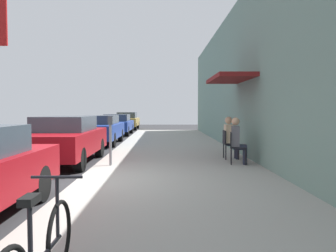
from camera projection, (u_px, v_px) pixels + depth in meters
ground_plane at (75, 186)px, 7.12m from camera, size 60.00×60.00×0.00m
sidewalk_slab at (177, 167)px, 9.15m from camera, size 4.50×32.00×0.12m
building_facade at (265, 69)px, 9.07m from camera, size 1.40×32.00×5.48m
parked_car_1 at (65, 139)px, 10.10m from camera, size 1.80×4.40×1.42m
parked_car_2 at (100, 129)px, 15.83m from camera, size 1.80×4.40×1.36m
parked_car_3 at (117, 124)px, 21.76m from camera, size 1.80×4.40×1.34m
parked_car_4 at (127, 121)px, 27.85m from camera, size 1.80×4.40×1.43m
parking_meter at (110, 137)px, 9.02m from camera, size 0.12×0.10×1.32m
cafe_chair_0 at (235, 146)px, 9.26m from camera, size 0.52×0.52×0.87m
seated_patron_0 at (238, 139)px, 9.24m from camera, size 0.48×0.42×1.29m
cafe_chair_1 at (228, 142)px, 10.24m from camera, size 0.44×0.44×0.87m
seated_patron_1 at (230, 136)px, 10.23m from camera, size 0.43×0.36×1.29m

